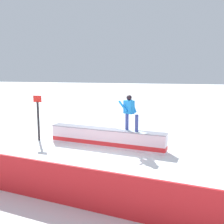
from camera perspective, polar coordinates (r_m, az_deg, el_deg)
ground_plane at (r=10.83m, az=-1.32°, el=-7.81°), size 120.00×120.00×0.00m
grind_box at (r=10.73m, az=-1.32°, el=-6.00°), size 5.13×1.13×0.78m
snowboarder at (r=10.15m, az=4.04°, el=0.17°), size 1.38×0.88×1.46m
safety_fence at (r=6.53m, az=-14.21°, el=-15.02°), size 9.43×1.16×1.00m
trail_marker at (r=12.00m, az=-16.36°, el=-1.04°), size 0.40×0.10×2.09m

